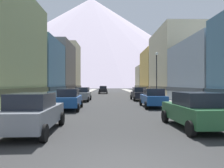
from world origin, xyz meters
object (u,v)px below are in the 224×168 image
car_driving_0 (103,90)px  car_right_0 (194,110)px  car_right_1 (153,98)px  potted_plant_0 (209,106)px  car_left_1 (69,99)px  streetlamp_right (157,69)px  car_left_0 (33,113)px  car_right_2 (139,94)px  car_left_2 (82,94)px  pedestrian_0 (150,92)px

car_driving_0 → car_right_0: bearing=-81.9°
car_right_1 → potted_plant_0: size_ratio=5.39×
car_left_1 → potted_plant_0: 11.14m
streetlamp_right → potted_plant_0: bearing=-80.1°
car_left_0 → car_right_0: bearing=5.6°
car_right_1 → car_right_2: same height
car_left_2 → car_right_0: size_ratio=0.99×
car_right_2 → car_driving_0: bearing=104.9°
car_left_2 → potted_plant_0: car_left_2 is taller
car_driving_0 → potted_plant_0: car_driving_0 is taller
car_left_0 → car_driving_0: bearing=86.8°
car_right_1 → pedestrian_0: size_ratio=2.60×
car_left_2 → car_driving_0: bearing=84.1°
car_left_1 → car_driving_0: bearing=85.9°
car_right_1 → car_driving_0: size_ratio=1.01×
pedestrian_0 → streetlamp_right: 9.15m
car_right_1 → streetlamp_right: (1.55, 5.17, 3.09)m
car_left_1 → pedestrian_0: (10.05, 15.35, 0.04)m
car_left_1 → car_right_2: size_ratio=1.01×
car_left_0 → potted_plant_0: (10.80, 5.73, -0.36)m
car_right_2 → car_left_2: bearing=-172.4°
car_driving_0 → streetlamp_right: (6.95, -23.59, 3.09)m
car_left_0 → car_right_1: size_ratio=1.00×
streetlamp_right → car_right_1: bearing=-106.7°
car_right_1 → car_driving_0: 29.26m
car_driving_0 → car_left_1: bearing=-94.1°
car_right_2 → car_driving_0: size_ratio=1.00×
streetlamp_right → car_right_2: bearing=115.1°
car_left_1 → car_left_0: bearing=-90.0°
car_driving_0 → car_left_2: bearing=-95.9°
streetlamp_right → car_left_0: bearing=-121.0°
car_left_2 → streetlamp_right: bearing=-14.1°
car_left_2 → car_driving_0: (2.20, 21.29, 0.00)m
car_right_1 → car_driving_0: bearing=100.6°
car_right_0 → pedestrian_0: 23.20m
potted_plant_0 → car_right_0: bearing=-122.6°
car_right_2 → streetlamp_right: bearing=-64.9°
car_driving_0 → car_right_2: bearing=-75.1°
car_right_1 → pedestrian_0: bearing=79.9°
car_left_1 → car_right_1: same height
car_right_0 → pedestrian_0: pedestrian_0 is taller
car_left_0 → car_right_1: 12.60m
car_left_2 → car_right_0: 18.42m
car_left_2 → car_right_2: size_ratio=1.00×
streetlamp_right → car_driving_0: bearing=106.4°
car_left_0 → car_driving_0: 38.87m
car_right_1 → streetlamp_right: bearing=73.3°
car_left_1 → streetlamp_right: bearing=36.5°
streetlamp_right → car_right_0: bearing=-96.1°
potted_plant_0 → car_driving_0: bearing=104.6°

